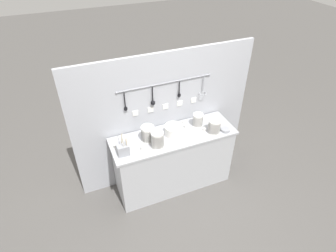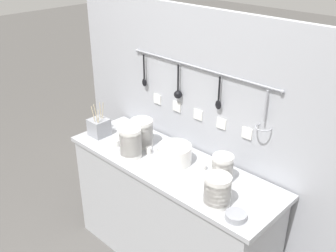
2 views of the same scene
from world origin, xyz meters
name	(u,v)px [view 1 (image 1 of 2)]	position (x,y,z in m)	size (l,w,h in m)	color
ground_plane	(173,182)	(0.00, 0.00, 0.00)	(20.00, 20.00, 0.00)	#514F4C
counter	(173,160)	(0.00, 0.00, 0.42)	(1.56, 0.51, 0.85)	#ADAFB5
back_wall	(165,119)	(0.00, 0.29, 0.91)	(2.36, 0.11, 1.81)	#A8AAB2
bowl_stack_nested_right	(214,127)	(0.48, -0.14, 0.94)	(0.15, 0.15, 0.18)	white
bowl_stack_back_corner	(157,140)	(-0.26, -0.12, 0.95)	(0.15, 0.15, 0.21)	white
bowl_stack_wide_centre	(198,120)	(0.36, 0.07, 0.93)	(0.13, 0.13, 0.17)	white
bowl_stack_tall_left	(148,134)	(-0.32, 0.04, 0.94)	(0.16, 0.16, 0.19)	white
plate_stack	(174,130)	(0.01, 0.02, 0.91)	(0.22, 0.22, 0.12)	white
steel_mixing_bowl	(225,130)	(0.63, -0.16, 0.86)	(0.12, 0.12, 0.03)	#93969E
cutlery_caddy	(123,149)	(-0.66, -0.08, 0.91)	(0.13, 0.13, 0.27)	#93969E
cup_edge_far	(186,126)	(0.20, 0.09, 0.87)	(0.04, 0.04, 0.05)	white
cup_back_left	(129,144)	(-0.55, 0.03, 0.87)	(0.04, 0.04, 0.05)	white
cup_edge_near	(159,138)	(-0.20, -0.01, 0.87)	(0.04, 0.04, 0.05)	white
cup_front_left	(115,146)	(-0.71, 0.05, 0.87)	(0.04, 0.04, 0.05)	white
cup_by_caddy	(183,122)	(0.21, 0.17, 0.87)	(0.04, 0.04, 0.05)	white
cup_back_right	(205,129)	(0.39, -0.06, 0.87)	(0.04, 0.04, 0.05)	white
cup_centre	(142,148)	(-0.43, -0.10, 0.87)	(0.04, 0.04, 0.05)	white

